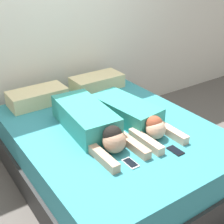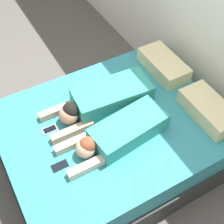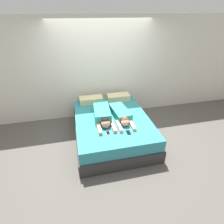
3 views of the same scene
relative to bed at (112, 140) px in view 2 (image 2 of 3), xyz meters
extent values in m
plane|color=#5B5651|center=(0.00, 0.00, -0.27)|extent=(12.00, 12.00, 0.00)
cube|color=#2D2D2D|center=(0.00, 0.00, -0.13)|extent=(1.68, 2.10, 0.29)
cube|color=teal|center=(0.00, 0.00, 0.15)|extent=(1.62, 2.04, 0.26)
cube|color=beige|center=(-0.37, 0.84, 0.36)|extent=(0.59, 0.30, 0.16)
cube|color=beige|center=(0.37, 0.84, 0.36)|extent=(0.59, 0.30, 0.16)
cube|color=teal|center=(-0.21, 0.12, 0.39)|extent=(0.40, 0.77, 0.21)
sphere|color=tan|center=(-0.21, -0.34, 0.38)|extent=(0.19, 0.19, 0.19)
sphere|color=black|center=(-0.21, -0.31, 0.42)|extent=(0.16, 0.16, 0.16)
cube|color=tan|center=(-0.36, -0.38, 0.32)|extent=(0.07, 0.41, 0.07)
cube|color=tan|center=(-0.06, -0.38, 0.32)|extent=(0.07, 0.41, 0.07)
cube|color=teal|center=(0.20, 0.06, 0.37)|extent=(0.40, 0.73, 0.18)
sphere|color=beige|center=(0.20, -0.37, 0.37)|extent=(0.17, 0.17, 0.17)
sphere|color=#99472D|center=(0.20, -0.35, 0.41)|extent=(0.15, 0.15, 0.15)
cube|color=beige|center=(0.06, -0.41, 0.32)|extent=(0.07, 0.38, 0.07)
cube|color=beige|center=(0.33, -0.41, 0.32)|extent=(0.07, 0.38, 0.07)
cube|color=silver|center=(-0.20, -0.54, 0.29)|extent=(0.07, 0.14, 0.01)
cube|color=black|center=(-0.20, -0.54, 0.29)|extent=(0.06, 0.12, 0.00)
cube|color=black|center=(0.20, -0.61, 0.29)|extent=(0.07, 0.14, 0.01)
cube|color=black|center=(0.20, -0.61, 0.29)|extent=(0.06, 0.12, 0.00)
camera|label=1|loc=(-1.40, -2.04, 1.70)|focal=50.00mm
camera|label=2|loc=(1.59, -0.90, 2.57)|focal=50.00mm
camera|label=3|loc=(-0.73, -3.25, 2.40)|focal=28.00mm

